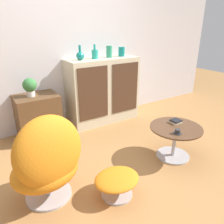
# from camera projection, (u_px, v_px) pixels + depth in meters

# --- Properties ---
(ground_plane) EXTENTS (12.00, 12.00, 0.00)m
(ground_plane) POSITION_uv_depth(u_px,v_px,m) (127.00, 170.00, 2.55)
(ground_plane) COLOR #A87542
(wall_back) EXTENTS (6.40, 0.06, 2.60)m
(wall_back) POSITION_uv_depth(u_px,v_px,m) (66.00, 43.00, 3.33)
(wall_back) COLOR silver
(wall_back) RESTS_ON ground_plane
(sideboard) EXTENTS (1.19, 0.46, 1.07)m
(sideboard) POSITION_uv_depth(u_px,v_px,m) (103.00, 90.00, 3.67)
(sideboard) COLOR beige
(sideboard) RESTS_ON ground_plane
(tv_console) EXTENTS (0.59, 0.47, 0.64)m
(tv_console) POSITION_uv_depth(u_px,v_px,m) (38.00, 116.00, 3.19)
(tv_console) COLOR brown
(tv_console) RESTS_ON ground_plane
(egg_chair) EXTENTS (0.75, 0.71, 0.90)m
(egg_chair) POSITION_uv_depth(u_px,v_px,m) (48.00, 161.00, 1.97)
(egg_chair) COLOR #B7B7BC
(egg_chair) RESTS_ON ground_plane
(ottoman) EXTENTS (0.45, 0.38, 0.23)m
(ottoman) POSITION_uv_depth(u_px,v_px,m) (117.00, 181.00, 2.12)
(ottoman) COLOR #B7B7BC
(ottoman) RESTS_ON ground_plane
(coffee_table) EXTENTS (0.63, 0.63, 0.42)m
(coffee_table) POSITION_uv_depth(u_px,v_px,m) (175.00, 137.00, 2.71)
(coffee_table) COLOR #B7B7BC
(coffee_table) RESTS_ON ground_plane
(vase_leftmost) EXTENTS (0.12, 0.12, 0.22)m
(vase_leftmost) POSITION_uv_depth(u_px,v_px,m) (80.00, 55.00, 3.25)
(vase_leftmost) COLOR #147A75
(vase_leftmost) RESTS_ON sideboard
(vase_inner_left) EXTENTS (0.10, 0.10, 0.22)m
(vase_inner_left) POSITION_uv_depth(u_px,v_px,m) (95.00, 54.00, 3.37)
(vase_inner_left) COLOR teal
(vase_inner_left) RESTS_ON sideboard
(vase_inner_right) EXTENTS (0.09, 0.09, 0.18)m
(vase_inner_right) POSITION_uv_depth(u_px,v_px,m) (109.00, 52.00, 3.50)
(vase_inner_right) COLOR #2D8E6B
(vase_inner_right) RESTS_ON sideboard
(vase_rightmost) EXTENTS (0.10, 0.10, 0.15)m
(vase_rightmost) POSITION_uv_depth(u_px,v_px,m) (121.00, 52.00, 3.62)
(vase_rightmost) COLOR #147A75
(vase_rightmost) RESTS_ON sideboard
(potted_plant) EXTENTS (0.19, 0.19, 0.26)m
(potted_plant) POSITION_uv_depth(u_px,v_px,m) (30.00, 86.00, 2.99)
(potted_plant) COLOR silver
(potted_plant) RESTS_ON tv_console
(teacup) EXTENTS (0.10, 0.10, 0.05)m
(teacup) POSITION_uv_depth(u_px,v_px,m) (177.00, 132.00, 2.49)
(teacup) COLOR #2D2D33
(teacup) RESTS_ON coffee_table
(book_stack) EXTENTS (0.13, 0.12, 0.04)m
(book_stack) POSITION_uv_depth(u_px,v_px,m) (176.00, 121.00, 2.76)
(book_stack) COLOR beige
(book_stack) RESTS_ON coffee_table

